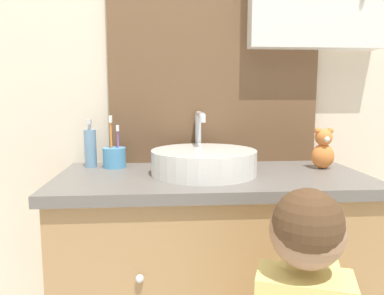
# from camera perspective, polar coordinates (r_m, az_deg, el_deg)

# --- Properties ---
(wall_back) EXTENTS (3.20, 0.18, 2.50)m
(wall_back) POSITION_cam_1_polar(r_m,az_deg,el_deg) (1.55, 3.01, 12.51)
(wall_back) COLOR beige
(wall_back) RESTS_ON ground_plane
(vanity_counter) EXTENTS (1.06, 0.51, 0.89)m
(vanity_counter) POSITION_cam_1_polar(r_m,az_deg,el_deg) (1.46, 2.92, -21.40)
(vanity_counter) COLOR #A37A4C
(vanity_counter) RESTS_ON ground_plane
(sink_basin) EXTENTS (0.36, 0.41, 0.21)m
(sink_basin) POSITION_cam_1_polar(r_m,az_deg,el_deg) (1.29, 1.83, -2.03)
(sink_basin) COLOR silver
(sink_basin) RESTS_ON vanity_counter
(toothbrush_holder) EXTENTS (0.09, 0.09, 0.19)m
(toothbrush_holder) POSITION_cam_1_polar(r_m,az_deg,el_deg) (1.44, -11.75, -1.31)
(toothbrush_holder) COLOR #4C93C6
(toothbrush_holder) RESTS_ON vanity_counter
(soap_dispenser) EXTENTS (0.04, 0.04, 0.18)m
(soap_dispenser) POSITION_cam_1_polar(r_m,az_deg,el_deg) (1.46, -15.22, -0.02)
(soap_dispenser) COLOR #6B93B2
(soap_dispenser) RESTS_ON vanity_counter
(teddy_bear) EXTENTS (0.08, 0.07, 0.15)m
(teddy_bear) POSITION_cam_1_polar(r_m,az_deg,el_deg) (1.46, 19.35, -0.27)
(teddy_bear) COLOR orange
(teddy_bear) RESTS_ON vanity_counter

